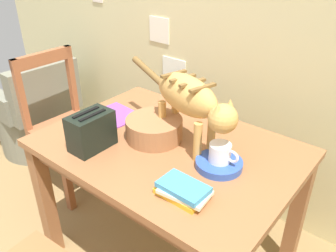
{
  "coord_description": "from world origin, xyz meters",
  "views": [
    {
      "loc": [
        0.99,
        0.34,
        1.61
      ],
      "look_at": [
        0.13,
        1.4,
        0.85
      ],
      "focal_mm": 37.19,
      "sensor_mm": 36.0,
      "label": 1
    }
  ],
  "objects_px": {
    "wooden_chair_far": "(66,126)",
    "wicker_armchair": "(38,119)",
    "coffee_mug": "(221,153)",
    "magazine": "(117,114)",
    "cat": "(191,100)",
    "book_stack": "(183,191)",
    "dining_table": "(168,162)",
    "saucer_bowl": "(219,164)",
    "wicker_basket": "(154,128)",
    "toaster": "(91,131)"
  },
  "relations": [
    {
      "from": "book_stack",
      "to": "wicker_basket",
      "type": "xyz_separation_m",
      "value": [
        -0.36,
        0.25,
        0.02
      ]
    },
    {
      "from": "book_stack",
      "to": "wicker_armchair",
      "type": "distance_m",
      "value": 1.95
    },
    {
      "from": "coffee_mug",
      "to": "toaster",
      "type": "xyz_separation_m",
      "value": [
        -0.53,
        -0.23,
        0.01
      ]
    },
    {
      "from": "dining_table",
      "to": "cat",
      "type": "xyz_separation_m",
      "value": [
        0.09,
        0.05,
        0.33
      ]
    },
    {
      "from": "cat",
      "to": "saucer_bowl",
      "type": "distance_m",
      "value": 0.3
    },
    {
      "from": "cat",
      "to": "coffee_mug",
      "type": "xyz_separation_m",
      "value": [
        0.19,
        -0.05,
        -0.16
      ]
    },
    {
      "from": "magazine",
      "to": "toaster",
      "type": "distance_m",
      "value": 0.34
    },
    {
      "from": "saucer_bowl",
      "to": "coffee_mug",
      "type": "distance_m",
      "value": 0.06
    },
    {
      "from": "dining_table",
      "to": "wicker_armchair",
      "type": "relative_size",
      "value": 1.51
    },
    {
      "from": "saucer_bowl",
      "to": "wicker_armchair",
      "type": "relative_size",
      "value": 0.25
    },
    {
      "from": "wicker_armchair",
      "to": "wooden_chair_far",
      "type": "bearing_deg",
      "value": -98.72
    },
    {
      "from": "cat",
      "to": "book_stack",
      "type": "relative_size",
      "value": 3.35
    },
    {
      "from": "toaster",
      "to": "wooden_chair_far",
      "type": "relative_size",
      "value": 0.21
    },
    {
      "from": "book_stack",
      "to": "wicker_armchair",
      "type": "relative_size",
      "value": 0.27
    },
    {
      "from": "cat",
      "to": "book_stack",
      "type": "xyz_separation_m",
      "value": [
        0.19,
        -0.3,
        -0.21
      ]
    },
    {
      "from": "saucer_bowl",
      "to": "toaster",
      "type": "xyz_separation_m",
      "value": [
        -0.53,
        -0.23,
        0.07
      ]
    },
    {
      "from": "cat",
      "to": "saucer_bowl",
      "type": "xyz_separation_m",
      "value": [
        0.19,
        -0.05,
        -0.22
      ]
    },
    {
      "from": "dining_table",
      "to": "saucer_bowl",
      "type": "relative_size",
      "value": 5.96
    },
    {
      "from": "saucer_bowl",
      "to": "dining_table",
      "type": "bearing_deg",
      "value": 179.81
    },
    {
      "from": "dining_table",
      "to": "cat",
      "type": "distance_m",
      "value": 0.35
    },
    {
      "from": "dining_table",
      "to": "magazine",
      "type": "bearing_deg",
      "value": 171.46
    },
    {
      "from": "book_stack",
      "to": "toaster",
      "type": "distance_m",
      "value": 0.53
    },
    {
      "from": "coffee_mug",
      "to": "wicker_armchair",
      "type": "distance_m",
      "value": 1.92
    },
    {
      "from": "wooden_chair_far",
      "to": "wicker_armchair",
      "type": "height_order",
      "value": "wooden_chair_far"
    },
    {
      "from": "saucer_bowl",
      "to": "wicker_basket",
      "type": "xyz_separation_m",
      "value": [
        -0.37,
        0.01,
        0.04
      ]
    },
    {
      "from": "book_stack",
      "to": "toaster",
      "type": "bearing_deg",
      "value": 178.39
    },
    {
      "from": "coffee_mug",
      "to": "magazine",
      "type": "relative_size",
      "value": 0.55
    },
    {
      "from": "dining_table",
      "to": "cat",
      "type": "relative_size",
      "value": 1.69
    },
    {
      "from": "toaster",
      "to": "wicker_armchair",
      "type": "height_order",
      "value": "toaster"
    },
    {
      "from": "dining_table",
      "to": "magazine",
      "type": "distance_m",
      "value": 0.42
    },
    {
      "from": "saucer_bowl",
      "to": "cat",
      "type": "bearing_deg",
      "value": 165.28
    },
    {
      "from": "wicker_basket",
      "to": "magazine",
      "type": "bearing_deg",
      "value": 170.18
    },
    {
      "from": "coffee_mug",
      "to": "wooden_chair_far",
      "type": "height_order",
      "value": "wooden_chair_far"
    },
    {
      "from": "magazine",
      "to": "saucer_bowl",
      "type": "bearing_deg",
      "value": -0.14
    },
    {
      "from": "wicker_basket",
      "to": "book_stack",
      "type": "bearing_deg",
      "value": -35.05
    },
    {
      "from": "cat",
      "to": "toaster",
      "type": "distance_m",
      "value": 0.47
    },
    {
      "from": "saucer_bowl",
      "to": "wooden_chair_far",
      "type": "height_order",
      "value": "wooden_chair_far"
    },
    {
      "from": "magazine",
      "to": "book_stack",
      "type": "relative_size",
      "value": 1.16
    },
    {
      "from": "book_stack",
      "to": "wicker_armchair",
      "type": "height_order",
      "value": "book_stack"
    },
    {
      "from": "cat",
      "to": "wicker_basket",
      "type": "distance_m",
      "value": 0.26
    },
    {
      "from": "cat",
      "to": "coffee_mug",
      "type": "height_order",
      "value": "cat"
    },
    {
      "from": "magazine",
      "to": "wicker_armchair",
      "type": "xyz_separation_m",
      "value": [
        -1.14,
        0.16,
        -0.48
      ]
    },
    {
      "from": "saucer_bowl",
      "to": "wicker_armchair",
      "type": "distance_m",
      "value": 1.9
    },
    {
      "from": "wooden_chair_far",
      "to": "wicker_armchair",
      "type": "distance_m",
      "value": 0.62
    },
    {
      "from": "dining_table",
      "to": "book_stack",
      "type": "distance_m",
      "value": 0.39
    },
    {
      "from": "wicker_armchair",
      "to": "wicker_basket",
      "type": "bearing_deg",
      "value": -95.3
    },
    {
      "from": "coffee_mug",
      "to": "wooden_chair_far",
      "type": "relative_size",
      "value": 0.14
    },
    {
      "from": "magazine",
      "to": "wicker_armchair",
      "type": "bearing_deg",
      "value": 177.25
    },
    {
      "from": "cat",
      "to": "wicker_basket",
      "type": "height_order",
      "value": "cat"
    },
    {
      "from": "dining_table",
      "to": "saucer_bowl",
      "type": "height_order",
      "value": "saucer_bowl"
    }
  ]
}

